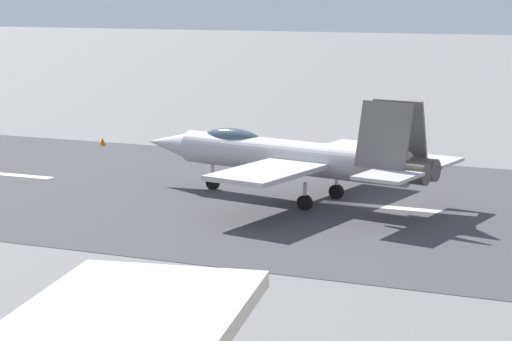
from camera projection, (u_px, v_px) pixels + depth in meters
name	position (u px, v px, depth m)	size (l,w,h in m)	color
ground_plane	(392.00, 208.00, 48.45)	(400.00, 400.00, 0.00)	slate
runway_strip	(393.00, 208.00, 48.45)	(240.00, 26.00, 0.02)	#3E3E41
fighter_jet	(292.00, 156.00, 49.80)	(17.99, 13.94, 5.54)	#B9B6B9
marker_cone_mid	(295.00, 154.00, 62.70)	(0.44, 0.44, 0.55)	orange
marker_cone_far	(103.00, 141.00, 68.11)	(0.44, 0.44, 0.55)	orange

